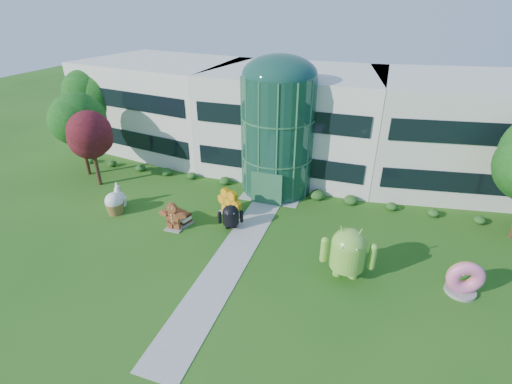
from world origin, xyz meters
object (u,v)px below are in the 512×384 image
(android_black, at_px, (231,215))
(gingerbread, at_px, (173,216))
(donut, at_px, (464,277))
(android_green, at_px, (348,250))

(android_black, xyz_separation_m, gingerbread, (-3.92, -1.53, 0.04))
(donut, relative_size, gingerbread, 0.90)
(android_green, bearing_deg, gingerbread, 170.39)
(android_green, bearing_deg, android_black, 158.45)
(android_green, height_order, donut, android_green)
(android_green, relative_size, android_black, 1.75)
(android_black, height_order, gingerbread, gingerbread)
(android_green, distance_m, donut, 6.60)
(android_black, bearing_deg, gingerbread, 177.12)
(android_green, distance_m, android_black, 9.09)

